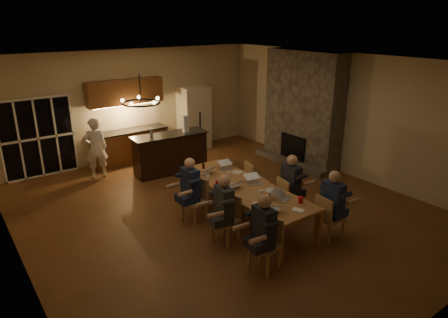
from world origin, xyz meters
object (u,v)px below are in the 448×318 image
Objects in this scene: chair_right_far at (256,180)px; laptop_f at (227,164)px; person_left_far at (191,190)px; laptop_b at (283,194)px; laptop_d at (254,178)px; can_silver at (269,196)px; mug_front at (261,193)px; refrigerator at (194,118)px; mug_mid at (229,174)px; laptop_e at (206,168)px; laptop_a at (271,204)px; plate_left at (258,205)px; standing_person at (96,148)px; chair_right_near at (330,217)px; chandelier at (141,103)px; chair_right_mid at (290,197)px; laptop_c at (232,182)px; bar_blender at (186,124)px; redcup_mid at (217,184)px; person_right_mid at (291,186)px; chair_left_far at (194,201)px; person_right_near at (332,205)px; person_left_mid at (224,210)px; bar_island at (170,153)px; can_cola at (203,166)px; mug_back at (208,177)px; chair_left_mid at (226,220)px; bar_bottle at (151,133)px; plate_far at (237,172)px; redcup_near at (301,200)px; dining_table at (244,203)px; person_left_near at (263,233)px.

chair_right_far is 0.80m from laptop_f.
person_left_far is 1.91m from laptop_b.
laptop_d is 0.81m from can_silver.
mug_front is (-0.26, -0.52, -0.06)m from laptop_d.
refrigerator reaches higher than mug_mid.
laptop_e is (0.68, 0.47, 0.17)m from person_left_far.
plate_left is at bearing -47.76° from laptop_a.
laptop_b is at bearing 119.49° from standing_person.
chandelier is (-3.02, 1.52, 2.31)m from chair_right_near.
plate_left is at bearing 116.59° from chair_right_mid.
laptop_a and laptop_c have the same top height.
bar_blender is at bearing 81.37° from mug_front.
redcup_mid is (-0.64, 1.25, -0.05)m from laptop_b.
can_silver is at bearing -18.62° from chandelier.
mug_mid is at bearing 39.83° from person_right_mid.
mug_front is (0.23, -0.64, -0.06)m from laptop_c.
laptop_d is (1.12, -0.57, 0.42)m from chair_left_far.
person_right_near and person_left_mid have the same top height.
bar_island reaches higher than mug_front.
chair_right_mid is 2.12m from can_cola.
chair_right_near is at bearing -61.43° from mug_back.
laptop_e is (0.60, 1.57, 0.42)m from chair_left_mid.
mug_back is (-0.60, 1.66, -0.06)m from laptop_b.
chair_right_near is 3.71× the size of bar_bottle.
plate_left is (0.57, -1.45, 0.07)m from person_left_far.
chandelier is at bearing -163.88° from plate_far.
standing_person is 5.06× the size of laptop_a.
laptop_e is (-1.11, 1.54, 0.17)m from person_right_mid.
redcup_near is at bearing 20.55° from chair_left_far.
laptop_a is at bearing -129.42° from can_silver.
laptop_e is 2.39m from redcup_near.
dining_table is at bearing -167.67° from laptop_d.
chair_right_near is 4.88m from bar_blender.
bar_island is 6.41× the size of laptop_f.
person_left_near reaches higher than laptop_a.
can_cola is at bearing 34.20° from chandelier.
plate_left is (-0.24, -2.20, -0.05)m from can_cola.
bar_blender is (1.01, 2.91, 0.49)m from redcup_mid.
mug_mid is 0.59m from redcup_mid.
chair_right_mid is at bearing 56.21° from person_left_far.
chair_right_far is at bearing -159.25° from laptop_c.
chair_left_far is 1.32m from laptop_f.
person_right_near is at bearing -42.44° from can_silver.
chair_right_near is 1.07m from chair_right_mid.
standing_person reaches higher than redcup_mid.
laptop_d is at bearing -75.08° from can_cola.
dining_table is at bearing -61.92° from mug_back.
standing_person is 3.62× the size of bar_blender.
laptop_a is (-1.13, 0.45, 0.42)m from chair_right_near.
laptop_e is at bearing 23.24° from person_right_near.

